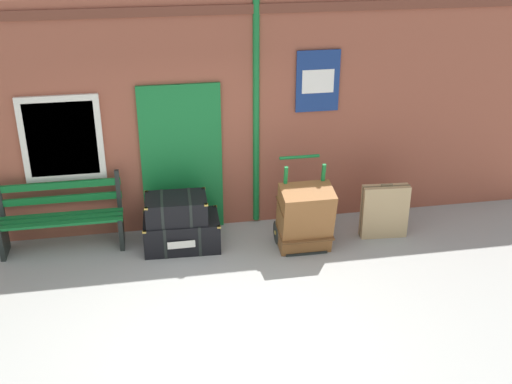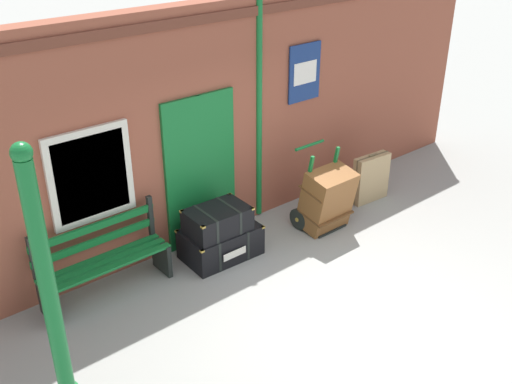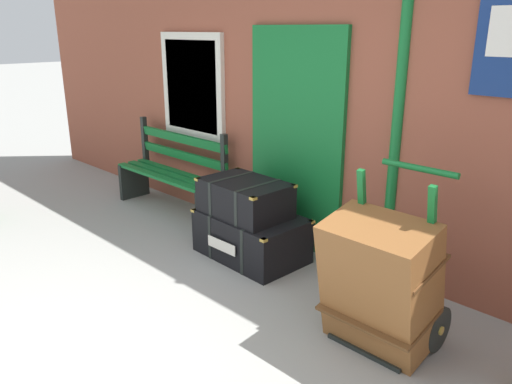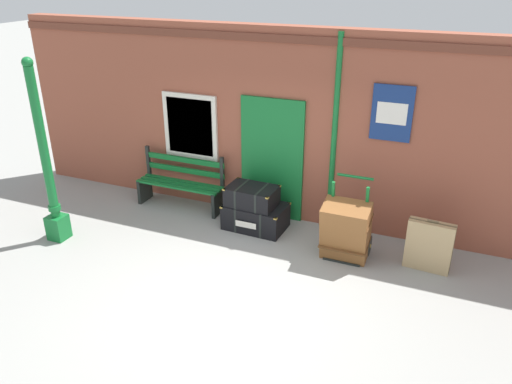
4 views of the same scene
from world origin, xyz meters
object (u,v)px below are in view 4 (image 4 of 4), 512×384
platform_bench (181,183)px  steamer_trunk_base (256,216)px  porters_trolley (347,237)px  large_brown_trunk (346,231)px  lamp_post (49,176)px  steamer_trunk_middle (252,196)px  suitcase_oxblood (429,246)px

platform_bench → steamer_trunk_base: (1.56, -0.25, -0.23)m
porters_trolley → large_brown_trunk: size_ratio=1.27×
steamer_trunk_base → lamp_post: bearing=-151.0°
large_brown_trunk → steamer_trunk_middle: bearing=167.4°
porters_trolley → steamer_trunk_middle: bearing=173.2°
steamer_trunk_base → porters_trolley: (1.60, -0.22, 0.06)m
lamp_post → steamer_trunk_middle: (2.74, 1.53, -0.51)m
porters_trolley → large_brown_trunk: porters_trolley is taller
suitcase_oxblood → porters_trolley: bearing=-179.6°
steamer_trunk_base → porters_trolley: porters_trolley is taller
porters_trolley → large_brown_trunk: (-0.00, -0.17, 0.20)m
platform_bench → large_brown_trunk: bearing=-11.5°
suitcase_oxblood → platform_bench: bearing=173.9°
steamer_trunk_middle → porters_trolley: 1.70m
platform_bench → steamer_trunk_middle: platform_bench is taller
steamer_trunk_middle → suitcase_oxblood: size_ratio=1.04×
platform_bench → steamer_trunk_base: bearing=-9.1°
large_brown_trunk → suitcase_oxblood: bearing=8.8°
steamer_trunk_middle → large_brown_trunk: large_brown_trunk is taller
steamer_trunk_base → large_brown_trunk: bearing=-13.9°
lamp_post → porters_trolley: (4.40, 1.33, -0.82)m
platform_bench → steamer_trunk_base: 1.60m
steamer_trunk_base → suitcase_oxblood: size_ratio=1.30×
large_brown_trunk → lamp_post: bearing=-165.2°
steamer_trunk_base → suitcase_oxblood: bearing=-4.4°
lamp_post → large_brown_trunk: lamp_post is taller
steamer_trunk_base → steamer_trunk_middle: (-0.06, -0.02, 0.37)m
platform_bench → porters_trolley: (3.16, -0.47, -0.17)m
platform_bench → porters_trolley: bearing=-8.5°
lamp_post → large_brown_trunk: 4.59m
platform_bench → large_brown_trunk: (3.16, -0.64, 0.03)m
platform_bench → steamer_trunk_base: platform_bench is taller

